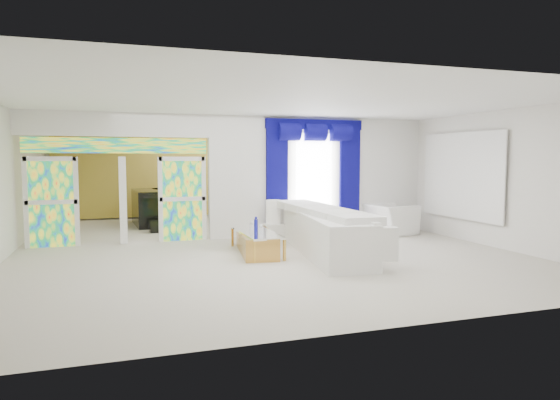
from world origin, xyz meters
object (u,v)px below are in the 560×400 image
object	(u,v)px
console_table	(285,230)
armchair	(391,219)
coffee_table	(256,243)
white_sofa	(322,232)
grand_piano	(162,207)

from	to	relation	value
console_table	armchair	world-z (taller)	armchair
coffee_table	armchair	size ratio (longest dim) A/B	1.66
white_sofa	grand_piano	world-z (taller)	grand_piano
coffee_table	console_table	bearing A→B (deg)	54.73
white_sofa	coffee_table	size ratio (longest dim) A/B	2.21
white_sofa	console_table	bearing A→B (deg)	102.39
console_table	grand_piano	bearing A→B (deg)	126.51
white_sofa	coffee_table	xyz separation A→B (m)	(-1.35, 0.30, -0.20)
white_sofa	armchair	world-z (taller)	white_sofa
white_sofa	armchair	xyz separation A→B (m)	(2.70, 1.82, -0.03)
coffee_table	grand_piano	size ratio (longest dim) A/B	0.96
console_table	white_sofa	bearing A→B (deg)	-85.63
coffee_table	console_table	world-z (taller)	coffee_table
grand_piano	white_sofa	bearing A→B (deg)	-66.85
white_sofa	coffee_table	distance (m)	1.40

